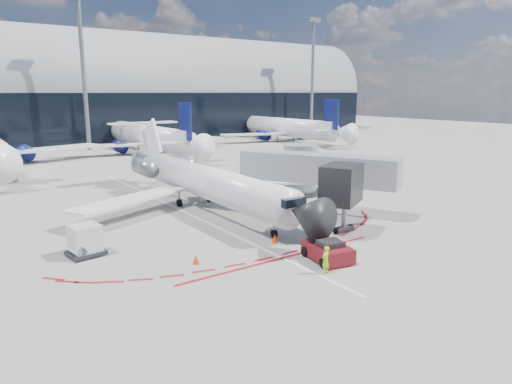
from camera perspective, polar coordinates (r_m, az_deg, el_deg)
ground at (r=36.62m, az=-7.86°, el=-2.98°), size 260.00×260.00×0.00m
apron_centerline at (r=38.36m, az=-9.22°, el=-2.31°), size 0.25×40.00×0.01m
apron_stop_bar at (r=27.34m, az=3.33°, el=-8.25°), size 14.00×0.25×0.01m
terminal_building at (r=97.84m, az=-25.98°, el=10.51°), size 150.00×24.15×24.00m
jet_bridge at (r=38.97m, az=7.02°, el=2.50°), size 10.03×15.20×4.90m
light_mast_centre at (r=82.31m, az=-20.74°, el=13.60°), size 0.70×0.70×25.00m
light_mast_east at (r=106.60m, az=7.05°, el=13.83°), size 0.70×0.70×25.00m
regional_jet at (r=38.84m, az=-6.85°, el=1.50°), size 22.84×28.16×7.05m
pushback_tug at (r=27.16m, az=8.96°, el=-7.30°), size 2.53×4.91×1.25m
ramp_worker at (r=25.09m, az=8.68°, el=-8.40°), size 0.65×0.50×1.57m
uld_container at (r=29.27m, az=-20.57°, el=-5.70°), size 2.24×1.98×1.90m
safety_cone_left at (r=26.58m, az=-7.52°, el=-8.36°), size 0.38×0.38×0.52m
safety_cone_right at (r=29.96m, az=2.37°, el=-5.81°), size 0.41×0.41×0.57m
bg_airliner_1 at (r=76.31m, az=-13.41°, el=8.71°), size 32.10×33.99×10.39m
bg_airliner_2 at (r=93.81m, az=3.39°, el=9.69°), size 32.57×34.49×10.54m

